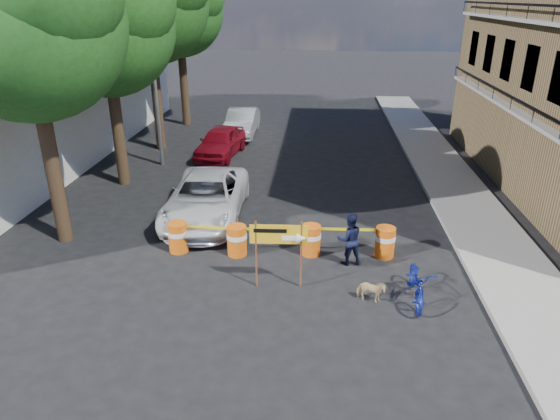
% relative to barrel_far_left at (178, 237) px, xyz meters
% --- Properties ---
extents(ground, '(120.00, 120.00, 0.00)m').
position_rel_barrel_far_left_xyz_m(ground, '(3.12, -1.53, -0.47)').
color(ground, black).
rests_on(ground, ground).
extents(sidewalk_east, '(2.40, 40.00, 0.15)m').
position_rel_barrel_far_left_xyz_m(sidewalk_east, '(9.32, 4.47, -0.40)').
color(sidewalk_east, gray).
rests_on(sidewalk_east, ground).
extents(white_building, '(8.00, 22.00, 6.00)m').
position_rel_barrel_far_left_xyz_m(white_building, '(-9.88, 8.47, 2.53)').
color(white_building, silver).
rests_on(white_building, ground).
extents(tree_near, '(5.46, 5.20, 9.15)m').
position_rel_barrel_far_left_xyz_m(tree_near, '(-3.61, 0.47, 5.89)').
color(tree_near, '#332316').
rests_on(tree_near, ground).
extents(tree_mid_a, '(5.25, 5.00, 8.68)m').
position_rel_barrel_far_left_xyz_m(tree_mid_a, '(-3.62, 5.47, 5.53)').
color(tree_mid_a, '#332316').
rests_on(tree_mid_a, ground).
extents(tree_mid_b, '(5.67, 5.40, 9.62)m').
position_rel_barrel_far_left_xyz_m(tree_mid_b, '(-3.61, 10.47, 6.24)').
color(tree_mid_b, '#332316').
rests_on(tree_mid_b, ground).
extents(tree_far, '(5.04, 4.80, 8.84)m').
position_rel_barrel_far_left_xyz_m(tree_far, '(-3.62, 15.47, 5.74)').
color(tree_far, '#332316').
rests_on(tree_far, ground).
extents(streetlamp, '(1.25, 0.18, 8.00)m').
position_rel_barrel_far_left_xyz_m(streetlamp, '(-2.81, 7.97, 3.90)').
color(streetlamp, gray).
rests_on(streetlamp, ground).
extents(barrel_far_left, '(0.58, 0.58, 0.90)m').
position_rel_barrel_far_left_xyz_m(barrel_far_left, '(0.00, 0.00, 0.00)').
color(barrel_far_left, '#DB4F0C').
rests_on(barrel_far_left, ground).
extents(barrel_mid_left, '(0.58, 0.58, 0.90)m').
position_rel_barrel_far_left_xyz_m(barrel_mid_left, '(1.74, -0.07, 0.00)').
color(barrel_mid_left, '#DB4F0C').
rests_on(barrel_mid_left, ground).
extents(barrel_mid_right, '(0.58, 0.58, 0.90)m').
position_rel_barrel_far_left_xyz_m(barrel_mid_right, '(3.86, 0.12, 0.00)').
color(barrel_mid_right, '#DB4F0C').
rests_on(barrel_mid_right, ground).
extents(barrel_far_right, '(0.58, 0.58, 0.90)m').
position_rel_barrel_far_left_xyz_m(barrel_far_right, '(5.98, 0.16, 0.00)').
color(barrel_far_right, '#DB4F0C').
rests_on(barrel_far_right, ground).
extents(detour_sign, '(1.44, 0.28, 1.86)m').
position_rel_barrel_far_left_xyz_m(detour_sign, '(3.27, -1.71, 0.89)').
color(detour_sign, '#592D19').
rests_on(detour_sign, ground).
extents(pedestrian, '(0.83, 0.71, 1.50)m').
position_rel_barrel_far_left_xyz_m(pedestrian, '(4.93, -0.33, 0.28)').
color(pedestrian, black).
rests_on(pedestrian, ground).
extents(bicycle, '(0.71, 1.03, 1.92)m').
position_rel_barrel_far_left_xyz_m(bicycle, '(6.49, -2.06, 0.49)').
color(bicycle, '#13219A').
rests_on(bicycle, ground).
extents(dog, '(0.77, 0.49, 0.60)m').
position_rel_barrel_far_left_xyz_m(dog, '(5.38, -2.23, -0.17)').
color(dog, '#D7B57B').
rests_on(dog, ground).
extents(suv_white, '(2.59, 5.33, 1.46)m').
position_rel_barrel_far_left_xyz_m(suv_white, '(0.32, 2.42, 0.26)').
color(suv_white, silver).
rests_on(suv_white, ground).
extents(sedan_red, '(2.11, 4.17, 1.36)m').
position_rel_barrel_far_left_xyz_m(sedan_red, '(-0.52, 9.46, 0.21)').
color(sedan_red, maroon).
rests_on(sedan_red, ground).
extents(sedan_silver, '(1.51, 4.24, 1.39)m').
position_rel_barrel_far_left_xyz_m(sedan_silver, '(-0.09, 13.33, 0.22)').
color(sedan_silver, '#B7BABF').
rests_on(sedan_silver, ground).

